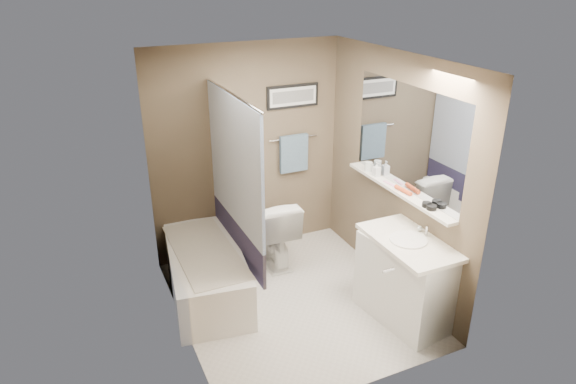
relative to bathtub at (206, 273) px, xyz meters
name	(u,v)px	position (x,y,z in m)	size (l,w,h in m)	color
ground	(294,302)	(0.75, -0.50, -0.25)	(2.50, 2.50, 0.00)	beige
ceiling	(296,62)	(0.75, -0.50, 2.13)	(2.20, 2.50, 0.04)	silver
wall_back	(248,152)	(0.75, 0.73, 0.95)	(2.20, 0.04, 2.40)	brown
wall_front	(368,256)	(0.75, -1.73, 0.95)	(2.20, 0.04, 2.40)	brown
wall_left	(178,215)	(-0.33, -0.50, 0.95)	(0.04, 2.50, 2.40)	brown
wall_right	(393,175)	(1.83, -0.50, 0.95)	(0.04, 2.50, 2.40)	brown
tile_surround	(166,213)	(-0.34, 0.00, 0.75)	(0.02, 1.55, 2.00)	beige
curtain_rod	(231,94)	(0.35, 0.00, 1.80)	(0.02, 0.02, 1.55)	silver
curtain_upper	(234,161)	(0.35, 0.00, 1.15)	(0.03, 1.45, 1.28)	silver
curtain_lower	(238,237)	(0.35, 0.00, 0.33)	(0.03, 1.45, 0.36)	#2D284C
mirror	(407,139)	(1.84, -0.65, 1.37)	(0.02, 1.60, 1.00)	silver
shelf	(397,190)	(1.79, -0.65, 0.85)	(0.12, 1.60, 0.03)	silver
towel_bar	(293,138)	(1.30, 0.71, 1.05)	(0.02, 0.02, 0.60)	silver
towel	(294,153)	(1.30, 0.69, 0.87)	(0.34, 0.05, 0.44)	#7EA0B7
art_frame	(293,96)	(1.30, 0.73, 1.53)	(0.62, 0.03, 0.26)	black
art_mat	(293,96)	(1.30, 0.71, 1.53)	(0.56, 0.00, 0.20)	white
art_image	(293,97)	(1.30, 0.71, 1.53)	(0.50, 0.00, 0.13)	#595959
door	(428,264)	(1.30, -1.75, 0.75)	(0.80, 0.02, 2.00)	silver
door_handle	(388,270)	(0.97, -1.69, 0.75)	(0.02, 0.02, 0.10)	silver
bathtub	(206,273)	(0.00, 0.00, 0.00)	(0.70, 1.50, 0.50)	white
tub_rim	(205,251)	(0.00, 0.00, 0.25)	(0.56, 1.36, 0.02)	beige
toilet	(272,230)	(0.86, 0.32, 0.15)	(0.45, 0.78, 0.80)	white
vanity	(406,281)	(1.60, -1.15, 0.15)	(0.50, 0.90, 0.80)	white
countertop	(409,242)	(1.59, -1.15, 0.57)	(0.54, 0.96, 0.04)	white
sink_basin	(408,239)	(1.58, -1.15, 0.60)	(0.34, 0.34, 0.01)	white
faucet_spout	(427,231)	(1.78, -1.15, 0.64)	(0.02, 0.02, 0.10)	silver
faucet_knob	(420,228)	(1.78, -1.05, 0.62)	(0.05, 0.05, 0.05)	silver
candle_bowl_near	(432,207)	(1.79, -1.16, 0.89)	(0.09, 0.09, 0.04)	black
candle_bowl_far	(427,205)	(1.79, -1.10, 0.89)	(0.09, 0.09, 0.04)	black
hair_brush_front	(403,190)	(1.79, -0.74, 0.89)	(0.04, 0.04, 0.22)	#D1471D
pink_comb	(389,184)	(1.79, -0.52, 0.87)	(0.03, 0.16, 0.01)	pink
glass_jar	(369,167)	(1.79, -0.13, 0.92)	(0.08, 0.08, 0.10)	silver
soap_bottle	(377,169)	(1.79, -0.28, 0.94)	(0.07, 0.07, 0.15)	#999999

